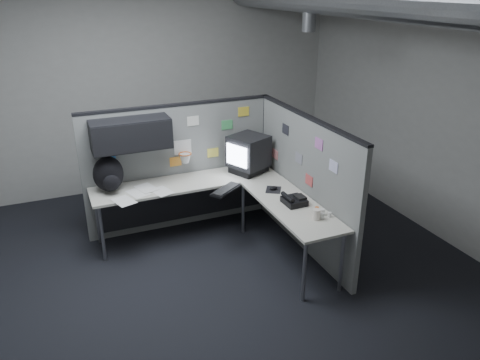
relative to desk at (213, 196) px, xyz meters
name	(u,v)px	position (x,y,z in m)	size (l,w,h in m)	color
room	(273,80)	(0.41, -0.70, 1.48)	(5.62, 5.62, 3.22)	black
partition_back	(168,156)	(-0.40, 0.53, 0.38)	(2.44, 0.42, 1.63)	slate
partition_right	(304,183)	(0.95, -0.49, 0.21)	(0.07, 2.23, 1.63)	slate
desk	(213,196)	(0.00, 0.00, 0.00)	(2.31, 2.11, 0.73)	beige
monitor	(249,154)	(0.58, 0.28, 0.36)	(0.56, 0.56, 0.48)	black
keyboard	(226,190)	(0.09, -0.18, 0.14)	(0.45, 0.38, 0.04)	black
mouse	(273,189)	(0.62, -0.36, 0.13)	(0.25, 0.27, 0.05)	black
phone	(294,200)	(0.66, -0.78, 0.16)	(0.23, 0.25, 0.12)	black
bottles	(322,213)	(0.79, -1.15, 0.15)	(0.14, 0.16, 0.08)	silver
cup	(316,214)	(0.70, -1.19, 0.17)	(0.08, 0.08, 0.11)	silver
papers	(143,193)	(-0.82, 0.14, 0.12)	(0.73, 0.58, 0.01)	white
backpack	(109,175)	(-1.15, 0.35, 0.32)	(0.40, 0.39, 0.42)	black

